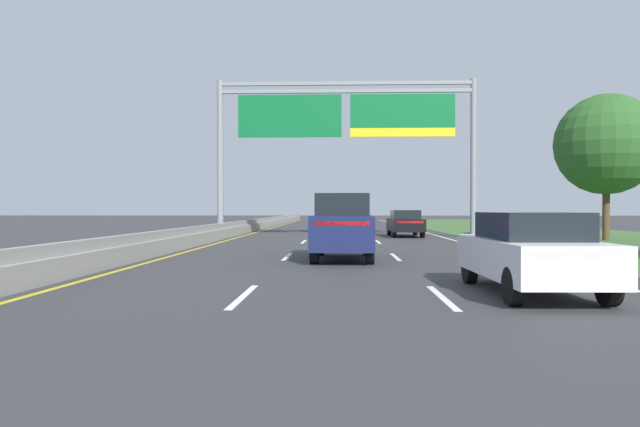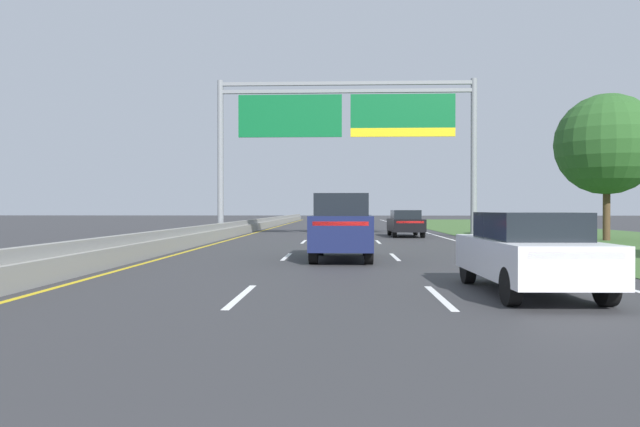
{
  "view_description": "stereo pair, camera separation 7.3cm",
  "coord_description": "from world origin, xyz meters",
  "px_view_note": "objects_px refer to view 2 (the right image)",
  "views": [
    {
      "loc": [
        -0.04,
        -0.26,
        1.64
      ],
      "look_at": [
        -1.01,
        27.79,
        1.42
      ],
      "focal_mm": 32.51,
      "sensor_mm": 36.0,
      "label": 1
    },
    {
      "loc": [
        0.04,
        -0.26,
        1.64
      ],
      "look_at": [
        -1.01,
        27.79,
        1.42
      ],
      "focal_mm": 32.51,
      "sensor_mm": 36.0,
      "label": 2
    }
  ],
  "objects_px": {
    "car_navy_centre_lane_suv": "(342,226)",
    "pickup_truck_silver": "(343,217)",
    "car_white_right_lane_sedan": "(528,251)",
    "car_black_right_lane_sedan": "(405,223)",
    "overhead_sign_gantry": "(346,124)",
    "roadside_tree_mid": "(607,144)"
  },
  "relations": [
    {
      "from": "overhead_sign_gantry",
      "to": "car_black_right_lane_sedan",
      "type": "relative_size",
      "value": 3.41
    },
    {
      "from": "overhead_sign_gantry",
      "to": "roadside_tree_mid",
      "type": "xyz_separation_m",
      "value": [
        13.4,
        -3.19,
        -1.59
      ]
    },
    {
      "from": "overhead_sign_gantry",
      "to": "car_white_right_lane_sedan",
      "type": "relative_size",
      "value": 3.39
    },
    {
      "from": "car_navy_centre_lane_suv",
      "to": "car_white_right_lane_sedan",
      "type": "bearing_deg",
      "value": -152.76
    },
    {
      "from": "car_white_right_lane_sedan",
      "to": "roadside_tree_mid",
      "type": "relative_size",
      "value": 0.59
    },
    {
      "from": "overhead_sign_gantry",
      "to": "roadside_tree_mid",
      "type": "height_order",
      "value": "overhead_sign_gantry"
    },
    {
      "from": "car_navy_centre_lane_suv",
      "to": "car_black_right_lane_sedan",
      "type": "distance_m",
      "value": 16.21
    },
    {
      "from": "pickup_truck_silver",
      "to": "roadside_tree_mid",
      "type": "xyz_separation_m",
      "value": [
        13.54,
        -10.68,
        3.89
      ]
    },
    {
      "from": "pickup_truck_silver",
      "to": "car_black_right_lane_sedan",
      "type": "height_order",
      "value": "pickup_truck_silver"
    },
    {
      "from": "car_white_right_lane_sedan",
      "to": "car_black_right_lane_sedan",
      "type": "bearing_deg",
      "value": -1.77
    },
    {
      "from": "car_navy_centre_lane_suv",
      "to": "pickup_truck_silver",
      "type": "bearing_deg",
      "value": 0.92
    },
    {
      "from": "car_white_right_lane_sedan",
      "to": "overhead_sign_gantry",
      "type": "bearing_deg",
      "value": 7.24
    },
    {
      "from": "overhead_sign_gantry",
      "to": "car_black_right_lane_sedan",
      "type": "bearing_deg",
      "value": 14.71
    },
    {
      "from": "car_navy_centre_lane_suv",
      "to": "car_black_right_lane_sedan",
      "type": "height_order",
      "value": "car_navy_centre_lane_suv"
    },
    {
      "from": "pickup_truck_silver",
      "to": "car_white_right_lane_sedan",
      "type": "height_order",
      "value": "pickup_truck_silver"
    },
    {
      "from": "car_black_right_lane_sedan",
      "to": "pickup_truck_silver",
      "type": "bearing_deg",
      "value": 28.55
    },
    {
      "from": "car_white_right_lane_sedan",
      "to": "car_black_right_lane_sedan",
      "type": "xyz_separation_m",
      "value": [
        0.17,
        23.12,
        0.0
      ]
    },
    {
      "from": "roadside_tree_mid",
      "to": "car_white_right_lane_sedan",
      "type": "bearing_deg",
      "value": -117.86
    },
    {
      "from": "car_white_right_lane_sedan",
      "to": "car_black_right_lane_sedan",
      "type": "relative_size",
      "value": 1.01
    },
    {
      "from": "overhead_sign_gantry",
      "to": "roadside_tree_mid",
      "type": "distance_m",
      "value": 13.86
    },
    {
      "from": "pickup_truck_silver",
      "to": "overhead_sign_gantry",
      "type": "bearing_deg",
      "value": 179.53
    },
    {
      "from": "car_white_right_lane_sedan",
      "to": "roadside_tree_mid",
      "type": "xyz_separation_m",
      "value": [
        10.05,
        19.01,
        4.15
      ]
    }
  ]
}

